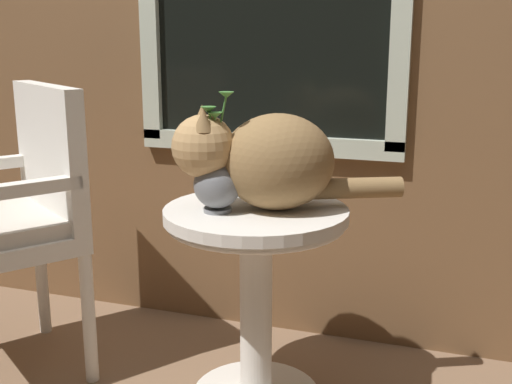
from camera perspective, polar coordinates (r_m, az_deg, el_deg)
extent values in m
cube|color=beige|center=(2.41, 0.99, 4.26)|extent=(1.01, 0.03, 0.07)
cube|color=beige|center=(2.56, -9.43, 16.15)|extent=(0.07, 0.03, 1.03)
cube|color=black|center=(2.39, 1.15, 16.51)|extent=(0.92, 0.01, 1.01)
cylinder|color=silver|center=(2.03, 0.00, -10.24)|extent=(0.10, 0.10, 0.57)
cylinder|color=silver|center=(1.93, 0.00, -1.95)|extent=(0.55, 0.55, 0.03)
torus|color=silver|center=(1.93, 0.00, -2.74)|extent=(0.53, 0.53, 0.02)
cylinder|color=silver|center=(2.66, -18.40, -7.16)|extent=(0.04, 0.04, 0.45)
cylinder|color=silver|center=(2.25, -14.55, -10.72)|extent=(0.04, 0.04, 0.45)
cube|color=silver|center=(2.31, -17.71, 3.22)|extent=(0.45, 0.34, 0.47)
cube|color=silver|center=(2.04, -21.01, 0.10)|extent=(0.29, 0.39, 0.04)
ellipsoid|color=olive|center=(1.89, 1.94, 2.68)|extent=(0.42, 0.40, 0.28)
sphere|color=tan|center=(1.86, -4.68, 4.03)|extent=(0.18, 0.18, 0.18)
cone|color=olive|center=(1.90, -4.78, 6.74)|extent=(0.06, 0.06, 0.06)
cone|color=olive|center=(1.80, -4.68, 6.35)|extent=(0.06, 0.06, 0.06)
cylinder|color=olive|center=(1.95, 8.52, 0.34)|extent=(0.30, 0.18, 0.06)
cylinder|color=slate|center=(1.89, -3.41, -1.58)|extent=(0.08, 0.08, 0.01)
ellipsoid|color=slate|center=(1.87, -3.44, 0.64)|extent=(0.14, 0.14, 0.14)
cylinder|color=slate|center=(1.85, -3.48, 3.26)|extent=(0.08, 0.08, 0.07)
torus|color=slate|center=(1.84, -3.50, 4.33)|extent=(0.10, 0.10, 0.02)
cylinder|color=#47893D|center=(1.83, -3.07, 6.43)|extent=(0.04, 0.01, 0.14)
cone|color=#47893D|center=(1.82, -2.63, 8.55)|extent=(0.04, 0.04, 0.02)
cylinder|color=#47893D|center=(1.83, -3.86, 5.78)|extent=(0.02, 0.03, 0.10)
cone|color=#47893D|center=(1.81, -4.24, 7.25)|extent=(0.04, 0.04, 0.02)
cylinder|color=#47893D|center=(1.83, -3.58, 5.54)|extent=(0.01, 0.02, 0.08)
cone|color=#47893D|center=(1.82, -3.66, 6.77)|extent=(0.04, 0.04, 0.02)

